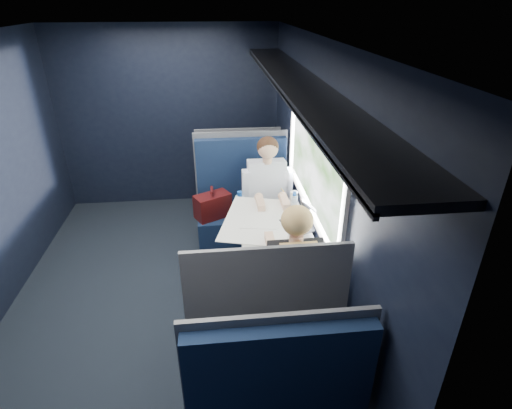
{
  "coord_description": "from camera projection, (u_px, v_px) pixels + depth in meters",
  "views": [
    {
      "loc": [
        0.57,
        -3.06,
        2.56
      ],
      "look_at": [
        0.9,
        0.0,
        0.95
      ],
      "focal_mm": 28.0,
      "sensor_mm": 36.0,
      "label": 1
    }
  ],
  "objects": [
    {
      "name": "ground",
      "position": [
        163.0,
        297.0,
        3.83
      ],
      "size": [
        2.8,
        4.2,
        0.01
      ],
      "primitive_type": "cube",
      "color": "black"
    },
    {
      "name": "room_shell",
      "position": [
        146.0,
        151.0,
        3.15
      ],
      "size": [
        3.0,
        4.4,
        2.4
      ],
      "color": "black",
      "rests_on": "ground"
    },
    {
      "name": "table",
      "position": [
        270.0,
        232.0,
        3.62
      ],
      "size": [
        0.62,
        1.0,
        0.74
      ],
      "color": "#54565E",
      "rests_on": "ground"
    },
    {
      "name": "seat_bay_near",
      "position": [
        242.0,
        211.0,
        4.47
      ],
      "size": [
        1.07,
        0.62,
        1.26
      ],
      "color": "black",
      "rests_on": "ground"
    },
    {
      "name": "seat_bay_far",
      "position": [
        262.0,
        323.0,
        2.95
      ],
      "size": [
        1.04,
        0.62,
        1.26
      ],
      "color": "black",
      "rests_on": "ground"
    },
    {
      "name": "seat_row_front",
      "position": [
        238.0,
        179.0,
        5.3
      ],
      "size": [
        1.04,
        0.51,
        1.16
      ],
      "color": "black",
      "rests_on": "ground"
    },
    {
      "name": "man",
      "position": [
        268.0,
        193.0,
        4.22
      ],
      "size": [
        0.53,
        0.56,
        1.32
      ],
      "color": "black",
      "rests_on": "ground"
    },
    {
      "name": "woman",
      "position": [
        293.0,
        273.0,
        2.97
      ],
      "size": [
        0.53,
        0.56,
        1.32
      ],
      "color": "black",
      "rests_on": "ground"
    },
    {
      "name": "papers",
      "position": [
        258.0,
        219.0,
        3.66
      ],
      "size": [
        0.79,
        0.98,
        0.01
      ],
      "primitive_type": "cube",
      "rotation": [
        0.0,
        0.0,
        -0.26
      ],
      "color": "white",
      "rests_on": "table"
    },
    {
      "name": "laptop",
      "position": [
        304.0,
        220.0,
        3.53
      ],
      "size": [
        0.31,
        0.35,
        0.22
      ],
      "color": "silver",
      "rests_on": "table"
    },
    {
      "name": "bottle_small",
      "position": [
        294.0,
        203.0,
        3.75
      ],
      "size": [
        0.06,
        0.06,
        0.21
      ],
      "color": "silver",
      "rests_on": "table"
    },
    {
      "name": "cup",
      "position": [
        294.0,
        196.0,
        3.98
      ],
      "size": [
        0.08,
        0.08,
        0.1
      ],
      "primitive_type": "cylinder",
      "color": "white",
      "rests_on": "table"
    }
  ]
}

